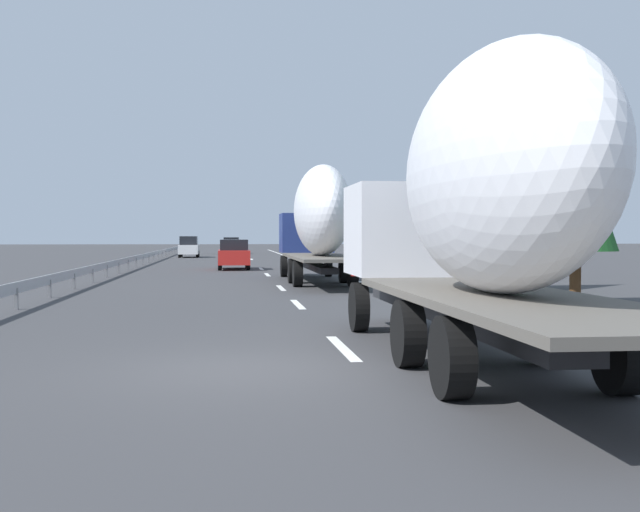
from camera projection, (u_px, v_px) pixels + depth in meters
ground_plane at (231, 266)px, 51.77m from camera, size 260.00×260.00×0.00m
lane_stripe_0 at (343, 348)px, 14.25m from camera, size 3.20×0.20×0.01m
lane_stripe_1 at (298, 304)px, 23.24m from camera, size 3.20×0.20×0.01m
lane_stripe_2 at (281, 288)px, 30.44m from camera, size 3.20×0.20×0.01m
lane_stripe_3 at (267, 275)px, 40.71m from camera, size 3.20×0.20×0.01m
lane_stripe_4 at (261, 269)px, 48.03m from camera, size 3.20×0.20×0.01m
lane_stripe_5 at (251, 259)px, 67.05m from camera, size 3.20×0.20×0.01m
lane_stripe_6 at (248, 256)px, 78.54m from camera, size 3.20×0.20×0.01m
lane_stripe_7 at (245, 253)px, 90.24m from camera, size 3.20×0.20×0.01m
lane_stripe_8 at (246, 254)px, 87.03m from camera, size 3.20×0.20×0.01m
edge_line_right at (307, 263)px, 57.37m from camera, size 110.00×0.20×0.01m
truck_lead at (319, 219)px, 33.46m from camera, size 14.31×2.55×4.92m
truck_trailing at (476, 197)px, 12.34m from camera, size 12.69×2.55×4.73m
car_white_van at (189, 247)px, 72.69m from camera, size 4.68×1.79×1.95m
car_black_suv at (231, 245)px, 86.62m from camera, size 4.51×1.88×1.81m
car_red_compact at (234, 254)px, 47.12m from camera, size 4.68×1.86×1.78m
road_sign at (322, 233)px, 58.26m from camera, size 0.10×0.90×3.13m
tree_0 at (325, 214)px, 81.36m from camera, size 2.98×2.98×6.70m
tree_1 at (461, 188)px, 38.38m from camera, size 2.73×2.73×6.91m
tree_2 at (525, 192)px, 29.82m from camera, size 2.81×2.81×6.09m
tree_3 at (576, 188)px, 23.53m from camera, size 2.46×2.46×5.38m
tree_4 at (349, 212)px, 83.50m from camera, size 3.20×3.20×7.03m
tree_5 at (453, 191)px, 40.09m from camera, size 3.01×3.01×6.73m
guardrail_median at (143, 257)px, 54.03m from camera, size 94.00×0.10×0.76m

